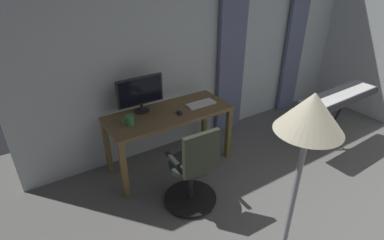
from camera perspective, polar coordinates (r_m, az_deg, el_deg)
name	(u,v)px	position (r m, az deg, el deg)	size (l,w,h in m)	color
back_room_partition	(209,40)	(4.11, 3.19, 14.83)	(5.07, 0.10, 2.71)	silver
curtain_left_panel	(295,37)	(5.14, 18.93, 14.57)	(0.36, 0.06, 2.43)	slate
curtain_right_panel	(232,49)	(4.25, 7.54, 13.12)	(0.43, 0.06, 2.43)	slate
desk	(169,119)	(3.58, -4.34, 0.12)	(1.48, 0.61, 0.73)	brown
office_chair	(193,171)	(3.06, 0.27, -9.65)	(0.56, 0.56, 0.95)	black
computer_monitor	(140,92)	(3.49, -9.73, 5.15)	(0.55, 0.18, 0.42)	#232328
computer_keyboard	(201,104)	(3.69, 1.68, 3.07)	(0.36, 0.15, 0.02)	white
computer_mouse	(180,113)	(3.47, -2.36, 1.41)	(0.06, 0.10, 0.04)	#232328
mug_coffee	(129,120)	(3.30, -11.71, -0.04)	(0.13, 0.09, 0.11)	#3D9951
piano_keyboard	(339,98)	(4.28, 26.04, 3.79)	(1.28, 0.36, 0.81)	black
floor_lamp	(302,157)	(1.49, 20.04, -6.52)	(0.30, 0.30, 1.84)	black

